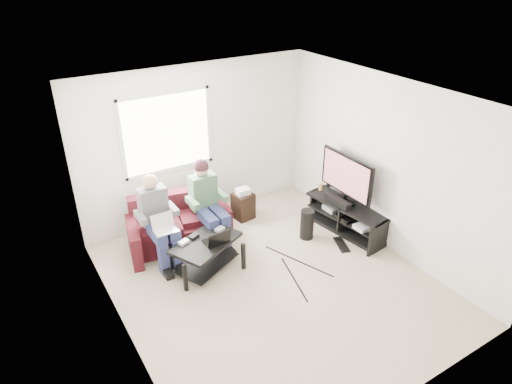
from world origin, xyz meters
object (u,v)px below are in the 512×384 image
coffee_table (206,249)px  subwoofer (307,224)px  tv_stand (346,219)px  sofa (179,225)px  tv (346,177)px  end_table (243,205)px

coffee_table → subwoofer: 1.73m
tv_stand → subwoofer: subwoofer is taller
sofa → coffee_table: sofa is taller
tv → end_table: bearing=136.9°
tv → subwoofer: 0.97m
end_table → sofa: bearing=-175.5°
coffee_table → tv: 2.47m
coffee_table → tv_stand: (2.40, -0.26, -0.14)m
sofa → tv_stand: bearing=-25.1°
sofa → coffee_table: 0.89m
sofa → coffee_table: (0.04, -0.88, 0.07)m
tv_stand → sofa: bearing=154.9°
coffee_table → tv_stand: tv_stand is taller
tv_stand → tv: bearing=91.5°
tv → subwoofer: (-0.67, 0.07, -0.70)m
sofa → tv: tv is taller
end_table → tv_stand: bearing=-45.4°
tv_stand → subwoofer: bearing=165.7°
subwoofer → end_table: end_table is taller
tv → end_table: size_ratio=1.96×
tv_stand → end_table: size_ratio=2.70×
tv → subwoofer: tv is taller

